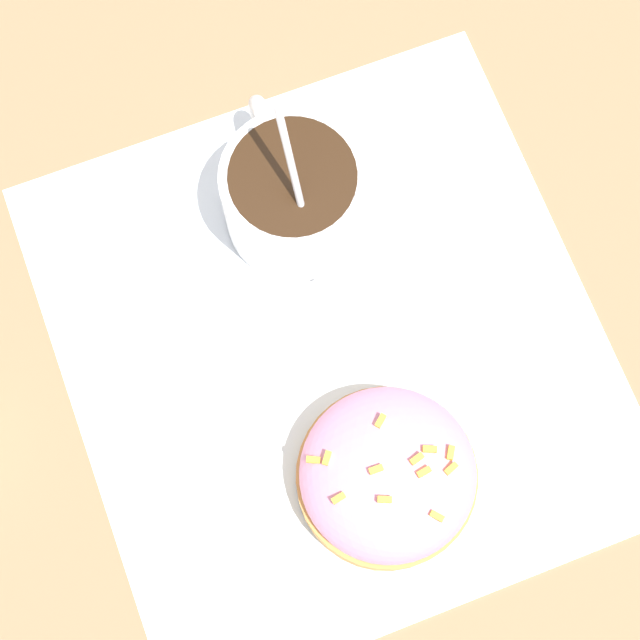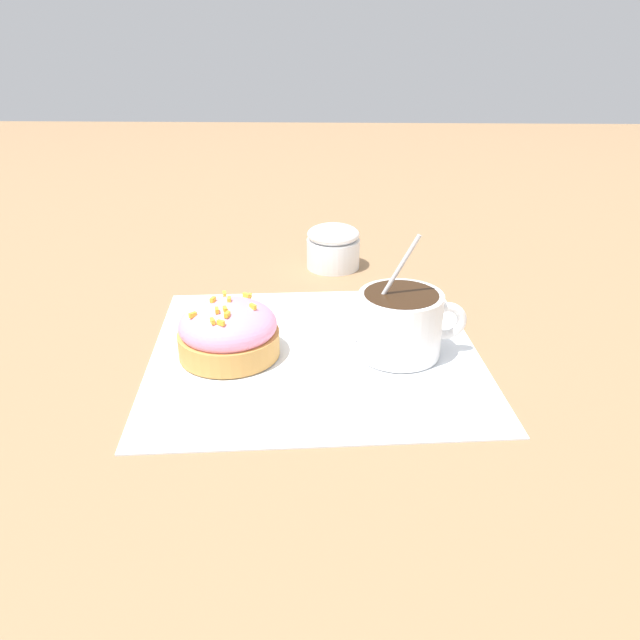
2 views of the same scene
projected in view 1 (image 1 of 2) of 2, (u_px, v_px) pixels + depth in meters
ground_plane at (332, 346)px, 0.60m from camera, size 3.00×3.00×0.00m
paper_napkin at (332, 345)px, 0.60m from camera, size 0.34×0.32×0.00m
coffee_cup at (289, 194)px, 0.59m from camera, size 0.11×0.08×0.12m
frosted_pastry at (387, 476)px, 0.56m from camera, size 0.10×0.10×0.06m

